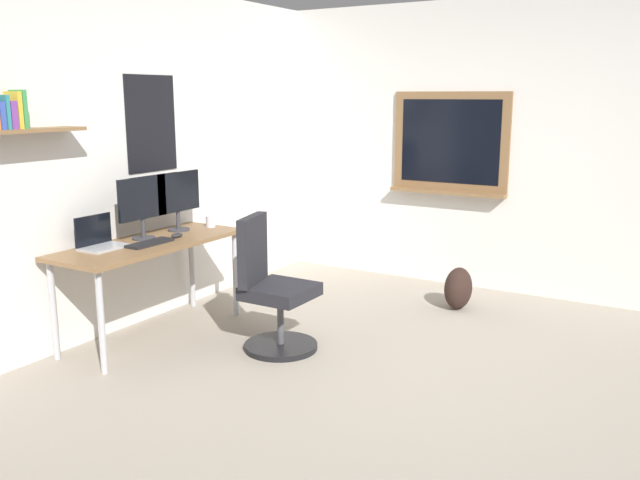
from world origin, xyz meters
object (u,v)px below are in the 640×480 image
desk (151,251)px  computer_mouse (177,235)px  office_chair (272,293)px  laptop (100,240)px  keyboard (150,243)px  coffee_mug (210,221)px  backpack (458,288)px  monitor_secondary (178,197)px  monitor_primary (143,203)px

desk → computer_mouse: (0.20, -0.07, 0.09)m
office_chair → laptop: size_ratio=3.06×
office_chair → keyboard: size_ratio=2.57×
coffee_mug → backpack: (1.13, -1.71, -0.59)m
office_chair → monitor_secondary: size_ratio=2.05×
monitor_secondary → computer_mouse: size_ratio=4.46×
computer_mouse → laptop: bearing=158.4°
office_chair → monitor_primary: monitor_primary is taller
office_chair → coffee_mug: 1.05m
monitor_primary → computer_mouse: 0.35m
office_chair → monitor_secondary: 1.18m
monitor_secondary → backpack: 2.42m
monitor_secondary → laptop: bearing=176.3°
monitor_primary → keyboard: size_ratio=1.25×
monitor_primary → monitor_secondary: 0.38m
monitor_secondary → coffee_mug: bearing=-26.0°
desk → keyboard: 0.13m
laptop → computer_mouse: bearing=-21.6°
laptop → coffee_mug: 1.01m
laptop → keyboard: (0.26, -0.21, -0.04)m
keyboard → desk: bearing=44.1°
monitor_primary → coffee_mug: bearing=-10.7°
coffee_mug → backpack: size_ratio=0.26×
laptop → keyboard: bearing=-39.2°
computer_mouse → office_chair: bearing=-88.0°
monitor_primary → backpack: (1.74, -1.83, -0.81)m
office_chair → desk: bearing=104.4°
desk → laptop: laptop is taller
office_chair → backpack: bearing=-28.0°
desk → monitor_secondary: 0.55m
laptop → computer_mouse: (0.54, -0.21, -0.04)m
coffee_mug → backpack: bearing=-56.6°
computer_mouse → backpack: 2.36m
desk → coffee_mug: 0.66m
monitor_secondary → keyboard: monitor_secondary is taller
office_chair → monitor_primary: 1.18m
monitor_primary → coffee_mug: 0.67m
desk → laptop: bearing=157.3°
desk → computer_mouse: size_ratio=14.48×
laptop → computer_mouse: laptop is taller
monitor_secondary → coffee_mug: size_ratio=5.04×
office_chair → monitor_primary: (-0.20, 1.01, 0.58)m
computer_mouse → coffee_mug: (0.45, 0.05, 0.03)m
monitor_primary → computer_mouse: bearing=-44.9°
office_chair → keyboard: bearing=110.2°
desk → keyboard: size_ratio=4.07×
monitor_secondary → keyboard: bearing=-161.2°
backpack → keyboard: bearing=138.2°
monitor_secondary → coffee_mug: monitor_secondary is taller
office_chair → laptop: bearing=118.5°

